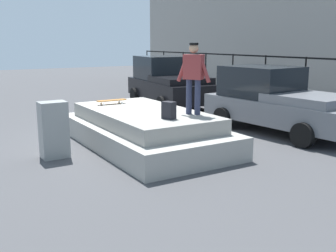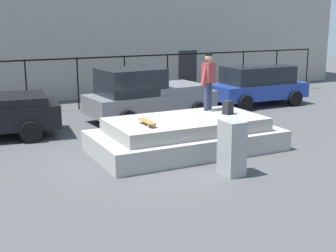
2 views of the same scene
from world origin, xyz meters
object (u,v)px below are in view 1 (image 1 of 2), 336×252
Objects in this scene: car_grey_pickup_mid at (277,100)px; skateboarder at (194,73)px; skateboard at (112,101)px; backpack at (169,110)px; utility_box at (54,130)px; car_black_pickup_near at (168,82)px.

skateboarder is at bearing -81.36° from car_grey_pickup_mid.
car_grey_pickup_mid reaches higher than skateboard.
skateboarder is 3.51m from car_grey_pickup_mid.
skateboard is 2.13× the size of backpack.
utility_box reaches higher than skateboard.
car_grey_pickup_mid is 3.69× the size of utility_box.
utility_box is at bearing -50.10° from car_black_pickup_near.
skateboarder reaches higher than backpack.
skateboarder is at bearing -26.59° from car_black_pickup_near.
car_grey_pickup_mid reaches higher than utility_box.
skateboard is 2.65m from backpack.
car_black_pickup_near is 5.86m from car_grey_pickup_mid.
car_black_pickup_near is at bearing 128.93° from backpack.
car_grey_pickup_mid is at bearing 84.10° from utility_box.
skateboard is 4.78m from car_grey_pickup_mid.
car_black_pickup_near is 8.08m from utility_box.
utility_box is at bearing -111.50° from skateboarder.
car_grey_pickup_mid is at bearing 79.70° from backpack.
backpack reaches higher than utility_box.
skateboard is (-2.45, -1.03, -0.87)m from skateboarder.
skateboarder is at bearing 68.69° from utility_box.
car_black_pickup_near reaches higher than car_grey_pickup_mid.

